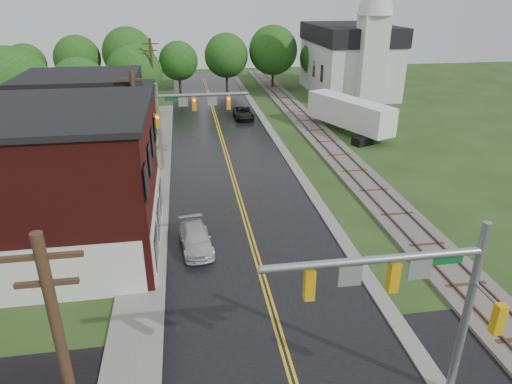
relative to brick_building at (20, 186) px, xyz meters
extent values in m
cube|color=black|center=(12.48, 15.00, -4.15)|extent=(10.00, 90.00, 0.02)
cube|color=gray|center=(17.88, 20.00, -4.15)|extent=(0.80, 70.00, 0.12)
cube|color=gray|center=(6.28, 10.00, -4.15)|extent=(2.40, 50.00, 0.12)
cube|color=#4C1210|center=(-0.02, 0.00, -0.15)|extent=(14.00, 10.00, 8.00)
cube|color=silver|center=(7.03, 0.00, -2.65)|extent=(0.10, 9.50, 3.00)
cube|color=black|center=(-0.02, 0.00, 4.00)|extent=(14.30, 10.30, 0.30)
cube|color=tan|center=(1.48, 11.00, -0.95)|extent=(8.00, 7.00, 6.40)
cube|color=#3F0F0C|center=(2.48, 20.00, -1.95)|extent=(7.00, 6.00, 4.40)
cube|color=silver|center=(32.48, 40.00, -0.65)|extent=(10.00, 16.00, 7.00)
cube|color=black|center=(32.48, 40.00, 4.05)|extent=(10.40, 16.40, 2.40)
cube|color=silver|center=(32.48, 32.00, 1.35)|extent=(3.20, 3.20, 11.00)
cube|color=#59544C|center=(22.48, 20.00, -4.05)|extent=(3.20, 80.00, 0.20)
cube|color=#4C3828|center=(21.76, 20.00, -3.91)|extent=(0.10, 80.00, 0.12)
cube|color=#4C3828|center=(23.20, 20.00, -3.91)|extent=(0.10, 80.00, 0.12)
cylinder|color=gray|center=(18.08, -13.00, -0.55)|extent=(0.28, 0.28, 7.20)
cylinder|color=gray|center=(14.48, -13.00, 2.05)|extent=(7.20, 0.26, 0.26)
cube|color=orange|center=(15.20, -13.00, 1.35)|extent=(0.32, 0.30, 1.05)
cube|color=orange|center=(12.47, -13.00, 1.35)|extent=(0.32, 0.30, 1.05)
cube|color=gray|center=(16.07, -13.00, 1.55)|extent=(0.75, 0.06, 0.75)
cube|color=gray|center=(13.76, -13.00, 1.55)|extent=(0.75, 0.06, 0.75)
cube|color=#0C5926|center=(16.79, -13.00, 1.80)|extent=(1.40, 0.04, 0.30)
cylinder|color=gray|center=(6.88, 12.00, -0.55)|extent=(0.28, 0.28, 7.20)
cylinder|color=gray|center=(10.48, 12.00, 2.05)|extent=(7.20, 0.26, 0.26)
cube|color=orange|center=(9.76, 12.00, 1.35)|extent=(0.32, 0.30, 1.05)
cube|color=orange|center=(12.50, 12.00, 1.35)|extent=(0.32, 0.30, 1.05)
cube|color=gray|center=(8.90, 12.00, 1.55)|extent=(0.75, 0.06, 0.75)
cube|color=gray|center=(11.20, 12.00, 1.55)|extent=(0.75, 0.06, 0.75)
cube|color=#0C5926|center=(8.18, 12.00, 1.80)|extent=(1.40, 0.04, 0.30)
sphere|color=#FF0C0C|center=(9.76, 11.82, 1.68)|extent=(0.20, 0.20, 0.20)
cube|color=#382616|center=(5.68, -15.00, 4.25)|extent=(1.80, 0.12, 0.12)
cube|color=#382616|center=(5.68, -15.00, 3.55)|extent=(1.40, 0.12, 0.12)
cylinder|color=#382616|center=(5.68, 7.00, 0.35)|extent=(0.28, 0.28, 9.00)
cube|color=#382616|center=(5.68, 7.00, 4.25)|extent=(1.80, 0.12, 0.12)
cube|color=#382616|center=(5.68, 7.00, 3.55)|extent=(1.40, 0.12, 0.12)
cylinder|color=#382616|center=(5.68, 29.00, 0.35)|extent=(0.28, 0.28, 9.00)
cube|color=#382616|center=(5.68, 29.00, 4.25)|extent=(1.80, 0.12, 0.12)
cube|color=#382616|center=(5.68, 29.00, 3.55)|extent=(1.40, 0.12, 0.12)
cylinder|color=black|center=(-5.52, 17.00, -2.44)|extent=(0.36, 0.36, 3.42)
sphere|color=#1E4313|center=(-5.52, 17.00, 1.74)|extent=(7.60, 7.60, 7.60)
sphere|color=#1E4313|center=(-4.92, 16.60, 1.07)|extent=(5.32, 5.32, 5.32)
cylinder|color=black|center=(-1.52, 25.00, -2.80)|extent=(0.36, 0.36, 2.70)
sphere|color=#1E4313|center=(-1.52, 25.00, 0.50)|extent=(6.00, 6.00, 6.00)
sphere|color=#1E4313|center=(-0.92, 24.60, -0.03)|extent=(4.20, 4.20, 4.20)
cylinder|color=black|center=(3.48, 31.00, -2.71)|extent=(0.36, 0.36, 2.88)
sphere|color=#1E4313|center=(3.48, 31.00, 0.81)|extent=(6.40, 6.40, 6.40)
sphere|color=#1E4313|center=(4.08, 30.60, 0.25)|extent=(4.48, 4.48, 4.48)
imported|color=black|center=(15.70, 27.64, -3.52)|extent=(2.12, 4.58, 1.27)
imported|color=silver|center=(9.14, -0.99, -3.55)|extent=(2.15, 4.33, 1.21)
cube|color=black|center=(25.80, 16.02, -3.75)|extent=(2.11, 1.77, 0.80)
cylinder|color=gray|center=(25.80, 22.94, -3.75)|extent=(0.16, 0.16, 0.80)
cube|color=white|center=(25.80, 20.17, -1.97)|extent=(6.27, 11.18, 2.77)
camera|label=1|loc=(9.04, -24.24, 9.64)|focal=32.00mm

